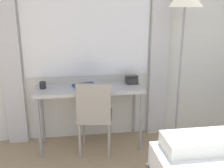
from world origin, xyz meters
name	(u,v)px	position (x,y,z in m)	size (l,w,h in m)	color
wall_back_with_window	(103,36)	(-0.03, 3.13, 1.35)	(5.38, 0.13, 2.70)	silver
desk	(90,93)	(-0.24, 2.83, 0.70)	(1.28, 0.45, 0.78)	#B2B2B7
desk_chair	(95,113)	(-0.19, 2.64, 0.53)	(0.46, 0.46, 0.91)	gray
standing_lamp	(185,6)	(0.85, 2.72, 1.71)	(0.40, 0.40, 1.94)	#4C4C51
telephone	(131,80)	(0.30, 2.93, 0.82)	(0.16, 0.16, 0.09)	#2D2D2D
book	(84,85)	(-0.30, 2.88, 0.79)	(0.30, 0.24, 0.02)	navy
mug	(43,85)	(-0.78, 2.87, 0.82)	(0.08, 0.08, 0.08)	#262628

